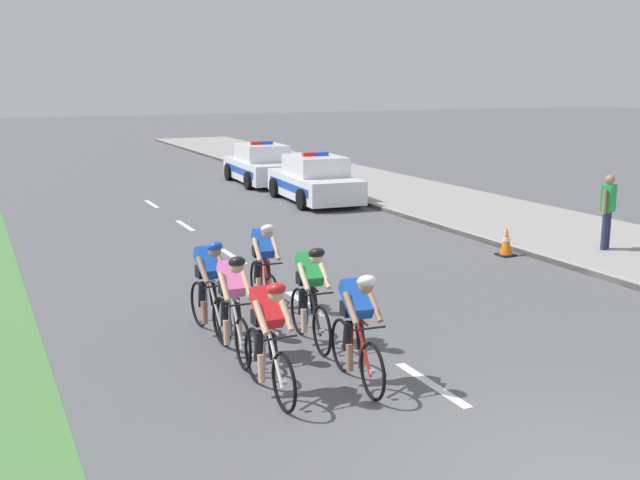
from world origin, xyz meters
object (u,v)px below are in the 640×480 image
(cyclist_third, at_px, (233,304))
(traffic_cone_near, at_px, (506,242))
(cyclist_lead, at_px, (269,336))
(spectator_closest, at_px, (608,207))
(cyclist_fourth, at_px, (310,293))
(police_car_second, at_px, (261,166))
(cyclist_second, at_px, (357,326))
(cyclist_fifth, at_px, (210,286))
(police_car_nearest, at_px, (314,181))
(cyclist_sixth, at_px, (264,265))

(cyclist_third, relative_size, traffic_cone_near, 2.69)
(cyclist_lead, xyz_separation_m, spectator_closest, (9.65, 4.14, 0.30))
(cyclist_fourth, bearing_deg, traffic_cone_near, 28.70)
(police_car_second, bearing_deg, traffic_cone_near, -87.11)
(cyclist_fourth, distance_m, police_car_second, 17.95)
(cyclist_fourth, bearing_deg, cyclist_lead, -129.36)
(cyclist_second, relative_size, cyclist_fifth, 1.00)
(police_car_nearest, xyz_separation_m, spectator_closest, (2.77, -9.59, 0.40))
(cyclist_third, height_order, cyclist_fourth, same)
(cyclist_fifth, height_order, spectator_closest, spectator_closest)
(police_car_nearest, distance_m, traffic_cone_near, 8.80)
(cyclist_second, height_order, cyclist_fourth, same)
(police_car_second, bearing_deg, police_car_nearest, -90.00)
(cyclist_fourth, xyz_separation_m, cyclist_sixth, (0.02, 1.94, 0.00))
(cyclist_fifth, distance_m, police_car_nearest, 13.14)
(police_car_nearest, relative_size, spectator_closest, 2.69)
(cyclist_third, distance_m, cyclist_sixth, 2.32)
(cyclist_lead, xyz_separation_m, police_car_nearest, (6.88, 13.73, -0.11))
(cyclist_sixth, height_order, police_car_nearest, police_car_nearest)
(cyclist_fourth, xyz_separation_m, spectator_closest, (8.42, 2.64, 0.30))
(spectator_closest, bearing_deg, police_car_nearest, 106.11)
(cyclist_second, xyz_separation_m, police_car_second, (5.73, 18.67, -0.11))
(cyclist_third, height_order, police_car_second, police_car_second)
(cyclist_lead, distance_m, cyclist_fourth, 1.94)
(cyclist_fifth, height_order, cyclist_sixth, same)
(cyclist_third, bearing_deg, traffic_cone_near, 24.90)
(cyclist_lead, bearing_deg, cyclist_second, -6.71)
(cyclist_second, relative_size, police_car_nearest, 0.38)
(cyclist_second, height_order, traffic_cone_near, cyclist_second)
(cyclist_lead, distance_m, police_car_nearest, 15.36)
(cyclist_second, xyz_separation_m, cyclist_fifth, (-1.12, 2.65, 0.00))
(cyclist_third, distance_m, police_car_nearest, 14.04)
(cyclist_lead, relative_size, cyclist_fifth, 1.00)
(spectator_closest, bearing_deg, cyclist_fifth, -170.44)
(cyclist_lead, bearing_deg, police_car_nearest, 63.39)
(cyclist_lead, bearing_deg, cyclist_fifth, 89.54)
(cyclist_second, xyz_separation_m, police_car_nearest, (5.73, 13.86, -0.11))
(police_car_nearest, xyz_separation_m, traffic_cone_near, (0.68, -8.76, -0.37))
(cyclist_fourth, bearing_deg, cyclist_sixth, 89.51)
(police_car_second, bearing_deg, spectator_closest, -79.11)
(traffic_cone_near, bearing_deg, spectator_closest, -21.62)
(traffic_cone_near, bearing_deg, cyclist_sixth, -166.46)
(cyclist_second, distance_m, cyclist_fifth, 2.88)
(cyclist_sixth, xyz_separation_m, spectator_closest, (8.40, 0.69, 0.30))
(cyclist_fourth, height_order, police_car_second, police_car_second)
(police_car_nearest, bearing_deg, cyclist_sixth, -118.70)
(traffic_cone_near, relative_size, spectator_closest, 0.38)
(cyclist_sixth, bearing_deg, police_car_nearest, 61.30)
(cyclist_fourth, height_order, cyclist_fifth, same)
(police_car_second, bearing_deg, cyclist_second, -107.07)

